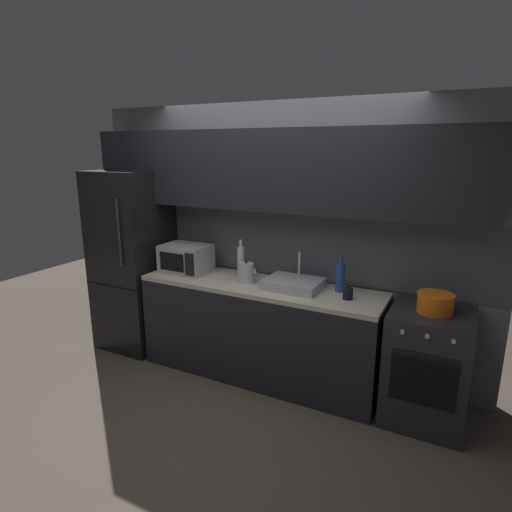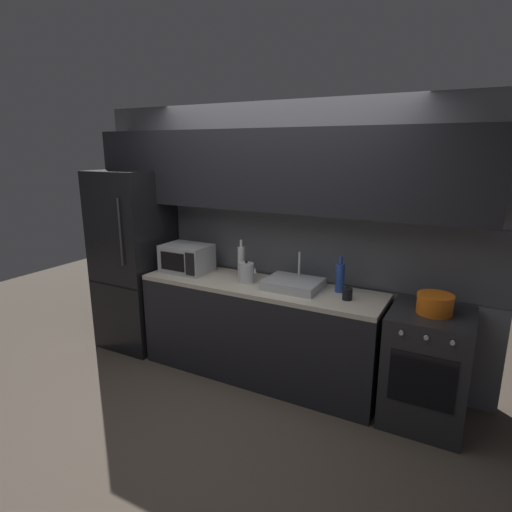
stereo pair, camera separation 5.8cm
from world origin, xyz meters
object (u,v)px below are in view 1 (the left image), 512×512
Objects in this scene: kettle at (246,273)px; microwave at (186,258)px; cooking_pot at (435,303)px; wine_bottle_blue at (340,277)px; refrigerator at (133,260)px; wine_bottle_clear at (241,261)px; mug_dark at (348,294)px; oven_range at (427,366)px.

microwave is at bearing 177.69° from kettle.
microwave is 1.75× the size of cooking_pot.
refrigerator is at bearing -176.56° from wine_bottle_blue.
wine_bottle_blue is (0.96, 0.01, -0.02)m from wine_bottle_clear.
mug_dark is at bearing -7.55° from wine_bottle_clear.
mug_dark reaches higher than oven_range.
kettle is at bearing 179.25° from mug_dark.
microwave is 1.52m from wine_bottle_blue.
wine_bottle_clear is at bearing 172.45° from mug_dark.
wine_bottle_clear reaches higher than microwave.
refrigerator reaches higher than mug_dark.
cooking_pot is (2.97, 0.00, 0.04)m from refrigerator.
wine_bottle_blue is 1.21× the size of cooking_pot.
cooking_pot is (0.77, -0.13, -0.06)m from wine_bottle_blue.
microwave is 0.69m from kettle.
wine_bottle_blue reaches higher than kettle.
kettle is at bearing -2.31° from microwave.
oven_range is 1.82m from wine_bottle_clear.
refrigerator reaches higher than kettle.
cooking_pot is (0.65, 0.02, 0.03)m from mug_dark.
kettle is 0.78× the size of cooking_pot.
mug_dark is at bearing -1.42° from microwave.
oven_range is 0.96m from wine_bottle_blue.
microwave is 1.64m from mug_dark.
oven_range is 0.81m from mug_dark.
wine_bottle_clear is 3.77× the size of mug_dark.
wine_bottle_clear is 1.37× the size of cooking_pot.
wine_bottle_clear is at bearing 175.96° from oven_range.
cooking_pot reaches higher than mug_dark.
oven_range is at bearing -0.02° from refrigerator.
refrigerator is 7.14× the size of cooking_pot.
oven_range is at bearing -170.89° from cooking_pot.
wine_bottle_clear is at bearing 10.25° from microwave.
wine_bottle_clear is (0.56, 0.10, 0.02)m from microwave.
wine_bottle_clear is 1.73m from cooking_pot.
microwave reaches higher than cooking_pot.
kettle is at bearing -179.70° from oven_range.
refrigerator reaches higher than wine_bottle_blue.
microwave reaches higher than oven_range.
refrigerator reaches higher than cooking_pot.
kettle is 2.14× the size of mug_dark.
wine_bottle_blue is at bearing 126.55° from mug_dark.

